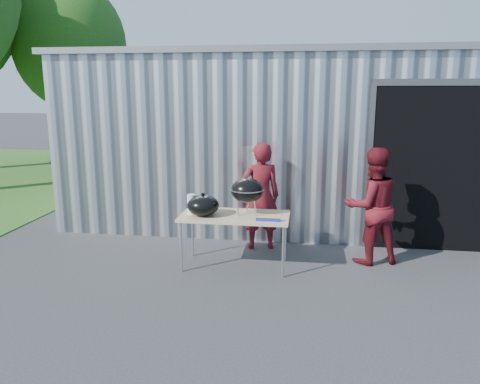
% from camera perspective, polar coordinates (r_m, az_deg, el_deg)
% --- Properties ---
extents(ground, '(80.00, 80.00, 0.00)m').
position_cam_1_polar(ground, '(6.23, -2.81, -10.74)').
color(ground, '#303032').
extents(building, '(8.20, 6.20, 3.10)m').
position_cam_1_polar(building, '(10.25, 7.19, 7.24)').
color(building, silver).
rests_on(building, ground).
extents(tree_far, '(3.53, 3.53, 5.84)m').
position_cam_1_polar(tree_far, '(16.54, -19.99, 16.41)').
color(tree_far, '#442D19').
rests_on(tree_far, ground).
extents(folding_table, '(1.50, 0.75, 0.75)m').
position_cam_1_polar(folding_table, '(6.49, -0.63, -3.14)').
color(folding_table, tan).
rests_on(folding_table, ground).
extents(kettle_grill, '(0.46, 0.46, 0.94)m').
position_cam_1_polar(kettle_grill, '(6.41, 0.88, 0.87)').
color(kettle_grill, black).
rests_on(kettle_grill, folding_table).
extents(grill_lid, '(0.44, 0.44, 0.32)m').
position_cam_1_polar(grill_lid, '(6.42, -4.52, -1.64)').
color(grill_lid, black).
rests_on(grill_lid, folding_table).
extents(paper_towels, '(0.12, 0.12, 0.28)m').
position_cam_1_polar(paper_towels, '(6.51, -5.92, -1.50)').
color(paper_towels, white).
rests_on(paper_towels, folding_table).
extents(white_tub, '(0.20, 0.15, 0.10)m').
position_cam_1_polar(white_tub, '(6.72, -5.05, -1.83)').
color(white_tub, white).
rests_on(white_tub, folding_table).
extents(foil_box, '(0.32, 0.06, 0.06)m').
position_cam_1_polar(foil_box, '(6.17, 3.44, -3.28)').
color(foil_box, '#1B22B1').
rests_on(foil_box, folding_table).
extents(person_cook, '(0.69, 0.53, 1.67)m').
position_cam_1_polar(person_cook, '(7.22, 2.50, -0.51)').
color(person_cook, maroon).
rests_on(person_cook, ground).
extents(person_bystander, '(0.97, 0.86, 1.67)m').
position_cam_1_polar(person_bystander, '(6.88, 15.78, -1.65)').
color(person_bystander, maroon).
rests_on(person_bystander, ground).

